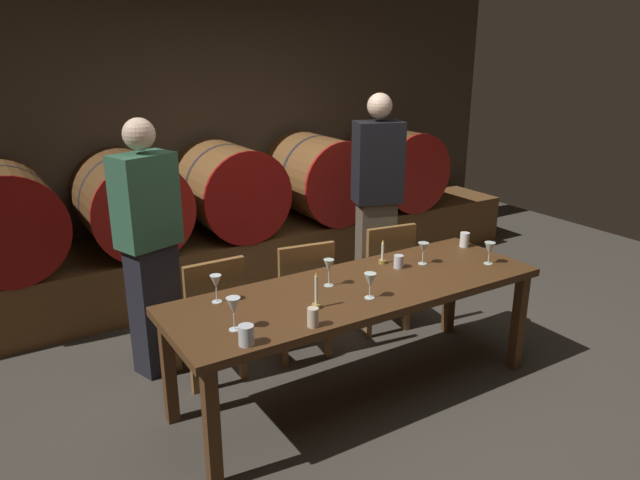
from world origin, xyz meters
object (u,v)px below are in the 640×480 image
Objects in this scene: wine_barrel_left at (130,202)px; chair_left at (211,313)px; cup_far_left at (246,335)px; wine_barrel_far_right at (391,167)px; wine_glass_right at (423,248)px; wine_glass_far_right at (489,249)px; guest_right at (377,201)px; cup_center_left at (313,317)px; wine_glass_left at (216,283)px; wine_barrel_far_left at (3,219)px; wine_barrel_center at (228,189)px; chair_right at (383,271)px; wine_glass_far_left at (233,306)px; wine_glass_center_left at (329,267)px; cup_far_right at (465,240)px; chair_center at (301,293)px; candle_right at (382,257)px; cup_center_right at (399,262)px; guest_left at (150,248)px; wine_glass_center_right at (370,281)px; candle_left at (316,298)px; wine_barrel_right at (318,177)px; dining_table at (358,297)px.

chair_left is (0.08, -1.53, -0.42)m from wine_barrel_left.
wine_barrel_far_right is at bearing 40.83° from cup_far_left.
wine_glass_far_right is (0.38, -0.23, -0.00)m from wine_glass_right.
guest_right is 1.98m from cup_center_left.
wine_barrel_far_right reaches higher than wine_glass_left.
wine_barrel_center is (1.83, 0.00, 0.00)m from wine_barrel_far_left.
wine_glass_far_left is at bearing 34.24° from chair_right.
wine_barrel_center is 5.39× the size of wine_glass_center_left.
chair_left is at bearing 166.42° from cup_far_right.
wine_glass_far_left is at bearing -92.24° from wine_barrel_left.
candle_right is at bearing 148.04° from chair_center.
wine_glass_right reaches higher than chair_right.
wine_glass_far_left is 1.20× the size of wine_glass_far_right.
wine_barrel_far_left is at bearing 115.29° from wine_glass_left.
wine_glass_left is (-2.80, -1.93, -0.04)m from wine_barrel_far_right.
chair_right is (-1.28, -1.53, -0.42)m from wine_barrel_far_right.
wine_barrel_center and wine_barrel_far_right have the same top height.
wine_glass_center_left is (1.59, -2.07, -0.04)m from wine_barrel_far_left.
wine_glass_far_left reaches higher than wine_glass_left.
wine_barrel_far_left is 2.98m from cup_center_right.
wine_glass_left is (0.16, -0.73, -0.02)m from guest_left.
wine_glass_center_right reaches higher than cup_center_left.
guest_right is at bearing 41.88° from candle_left.
wine_glass_center_left reaches higher than cup_center_left.
chair_right is 5.28× the size of wine_glass_left.
wine_glass_left is 0.97× the size of wine_glass_center_left.
chair_right is at bearing 26.02° from wine_glass_far_left.
wine_barrel_far_right is 2.16m from cup_far_right.
cup_far_right is at bearing 12.63° from candle_left.
wine_barrel_right is 2.37m from guest_left.
cup_far_right is at bearing -114.02° from wine_barrel_far_right.
wine_barrel_far_left is 4.24× the size of candle_left.
wine_glass_far_right is (1.96, -1.12, -0.04)m from guest_left.
wine_barrel_left is 2.17m from wine_glass_center_left.
wine_barrel_left is at bearing 120.50° from cup_center_right.
guest_left is 11.18× the size of wine_glass_center_right.
wine_glass_far_right is (1.36, -0.01, 0.04)m from candle_left.
wine_glass_center_right is (-0.42, -0.42, 0.06)m from candle_right.
wine_glass_far_left reaches higher than wine_glass_right.
wine_glass_left is 1.60× the size of cup_far_left.
cup_center_right is at bearing 18.26° from cup_far_left.
wine_barrel_right is 1.96m from chair_center.
cup_center_right is (1.13, -0.52, 0.30)m from chair_left.
dining_table is (0.79, -2.17, -0.24)m from wine_barrel_left.
candle_right is (0.43, -0.37, 0.30)m from chair_center.
wine_glass_center_right is 1.03× the size of wine_glass_right.
wine_barrel_far_left is 2.91m from chair_right.
wine_barrel_center reaches higher than chair_right.
wine_barrel_far_left reaches higher than wine_glass_left.
cup_far_right is at bearing 140.97° from chair_right.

